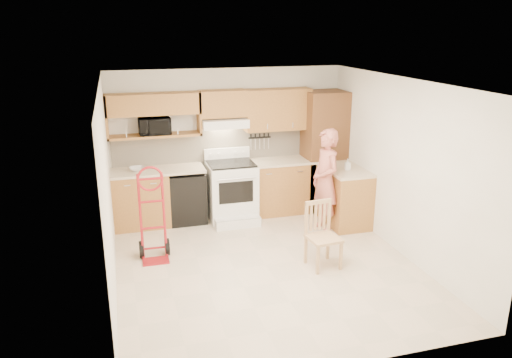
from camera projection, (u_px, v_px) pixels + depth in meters
name	position (u px, v px, depth m)	size (l,w,h in m)	color
floor	(266.00, 266.00, 6.89)	(4.00, 4.50, 0.02)	#C4B498
ceiling	(267.00, 82.00, 6.15)	(4.00, 4.50, 0.02)	white
wall_back	(228.00, 142.00, 8.60)	(4.00, 0.02, 2.50)	white
wall_front	(340.00, 251.00, 4.44)	(4.00, 0.02, 2.50)	white
wall_left	(107.00, 192.00, 6.00)	(0.02, 4.50, 2.50)	white
wall_right	(402.00, 167.00, 7.04)	(0.02, 4.50, 2.50)	white
backsplash	(229.00, 145.00, 8.59)	(3.92, 0.03, 0.55)	beige
lower_cab_left	(141.00, 199.00, 8.15)	(0.90, 0.60, 0.90)	#AA7535
dishwasher	(187.00, 197.00, 8.35)	(0.60, 0.60, 0.85)	black
lower_cab_right	(279.00, 187.00, 8.76)	(1.14, 0.60, 0.90)	#AA7535
countertop_left	(158.00, 170.00, 8.08)	(1.50, 0.63, 0.04)	#C4B598
countertop_right	(279.00, 161.00, 8.62)	(1.14, 0.63, 0.04)	#C4B598
cab_return_right	(344.00, 197.00, 8.25)	(0.60, 1.00, 0.90)	#AA7535
countertop_return	(345.00, 170.00, 8.12)	(0.63, 1.00, 0.04)	#C4B598
pantry_tall	(323.00, 151.00, 8.80)	(0.70, 0.60, 2.10)	brown
upper_cab_left	(153.00, 104.00, 7.89)	(1.50, 0.33, 0.34)	#AA7535
upper_shelf_mw	(155.00, 135.00, 8.05)	(1.50, 0.33, 0.04)	#AA7535
upper_cab_center	(223.00, 104.00, 8.20)	(0.76, 0.33, 0.44)	#AA7535
upper_cab_right	(278.00, 109.00, 8.49)	(1.14, 0.33, 0.70)	#AA7535
range_hood	(224.00, 123.00, 8.23)	(0.76, 0.46, 0.14)	white
knife_strip	(260.00, 141.00, 8.69)	(0.40, 0.05, 0.29)	black
microwave	(154.00, 126.00, 8.00)	(0.49, 0.34, 0.27)	black
range	(232.00, 187.00, 8.36)	(0.79, 1.04, 1.16)	white
person	(325.00, 181.00, 7.84)	(0.61, 0.40, 1.66)	#C1685A
hand_truck	(153.00, 218.00, 6.90)	(0.48, 0.44, 1.23)	maroon
dining_chair	(324.00, 236.00, 6.73)	(0.41, 0.44, 0.91)	tan
soap_bottle	(348.00, 164.00, 8.02)	(0.08, 0.08, 0.18)	white
bowl	(137.00, 169.00, 7.98)	(0.24, 0.24, 0.06)	white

